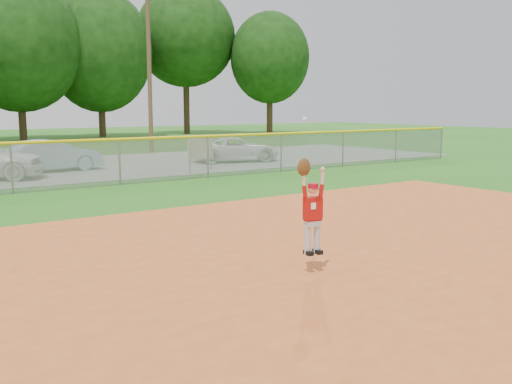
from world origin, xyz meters
TOP-DOWN VIEW (x-y plane):
  - ground at (0.00, 0.00)m, footprint 120.00×120.00m
  - clay_infield at (0.00, -3.00)m, footprint 24.00×16.00m
  - car_blue at (2.59, 15.12)m, footprint 3.86×1.62m
  - car_white_b at (10.67, 14.30)m, footprint 4.39×2.85m
  - sponsor_sign at (7.43, 11.86)m, footprint 1.43×0.62m
  - outfield_fence at (0.00, 10.00)m, footprint 40.06×0.10m
  - ballplayer at (1.88, -1.27)m, footprint 0.49×0.24m

SIDE VIEW (x-z plane):
  - ground at x=0.00m, z-range 0.00..0.00m
  - clay_infield at x=0.00m, z-range 0.00..0.04m
  - car_white_b at x=10.67m, z-range 0.03..1.15m
  - car_blue at x=2.59m, z-range 0.03..1.27m
  - outfield_fence at x=0.00m, z-range 0.11..1.66m
  - sponsor_sign at x=7.43m, z-range 0.22..1.58m
  - ballplayer at x=1.88m, z-range 0.02..2.10m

